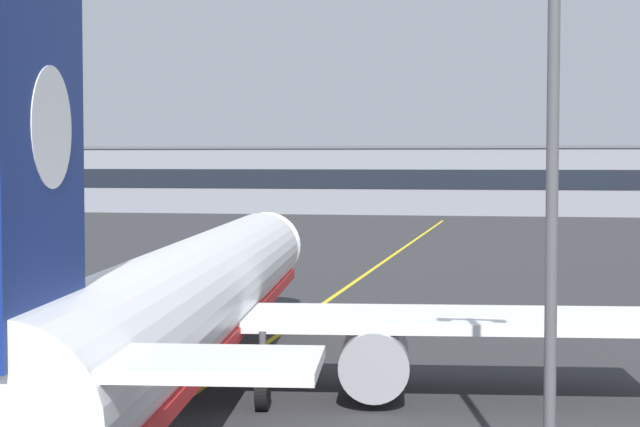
% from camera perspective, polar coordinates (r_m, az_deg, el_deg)
% --- Properties ---
extents(taxiway_centreline, '(3.99, 179.97, 0.01)m').
position_cam_1_polar(taxiway_centreline, '(51.86, -1.56, -6.08)').
color(taxiway_centreline, yellow).
rests_on(taxiway_centreline, ground).
extents(airliner_foreground, '(32.33, 41.51, 11.65)m').
position_cam_1_polar(airliner_foreground, '(36.44, -6.84, -4.60)').
color(airliner_foreground, white).
rests_on(airliner_foreground, ground).
extents(apron_lamp_post, '(2.24, 0.90, 13.37)m').
position_cam_1_polar(apron_lamp_post, '(24.35, 12.42, 0.16)').
color(apron_lamp_post, '#515156').
rests_on(apron_lamp_post, ground).
extents(safety_cone_by_nose_gear, '(0.44, 0.44, 0.55)m').
position_cam_1_polar(safety_cone_by_nose_gear, '(52.18, -1.31, -5.74)').
color(safety_cone_by_nose_gear, orange).
rests_on(safety_cone_by_nose_gear, ground).
extents(terminal_building, '(139.39, 12.40, 10.08)m').
position_cam_1_polar(terminal_building, '(158.23, 10.24, 1.79)').
color(terminal_building, gray).
rests_on(terminal_building, ground).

